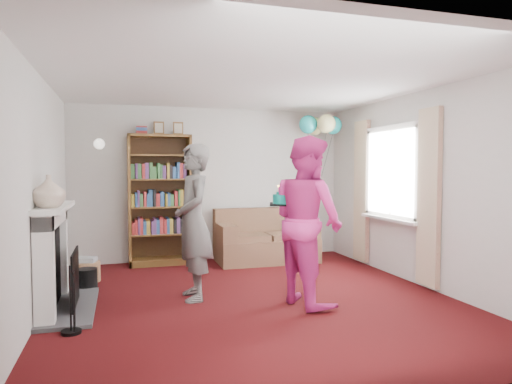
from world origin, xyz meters
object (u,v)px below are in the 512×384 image
object	(u,v)px
birthday_cake	(286,199)
sofa	(265,241)
person_magenta	(308,220)
bookcase	(160,201)
person_striped	(194,222)

from	to	relation	value
birthday_cake	sofa	bearing A→B (deg)	78.36
sofa	person_magenta	xyz separation A→B (m)	(-0.26, -2.38, 0.61)
bookcase	person_magenta	size ratio (longest dim) A/B	1.20
bookcase	person_striped	bearing A→B (deg)	-84.14
bookcase	sofa	bearing A→B (deg)	-8.10
person_striped	person_magenta	size ratio (longest dim) A/B	0.96
birthday_cake	person_magenta	bearing A→B (deg)	-34.88
sofa	bookcase	bearing A→B (deg)	172.40
person_striped	person_magenta	distance (m)	1.31
sofa	person_striped	xyz separation A→B (m)	(-1.45, -1.85, 0.58)
bookcase	person_magenta	world-z (taller)	bookcase
person_magenta	birthday_cake	size ratio (longest dim) A/B	5.00
sofa	birthday_cake	world-z (taller)	birthday_cake
sofa	person_striped	size ratio (longest dim) A/B	0.89
sofa	person_striped	bearing A→B (deg)	-127.66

